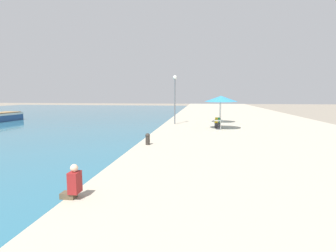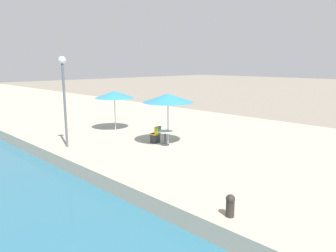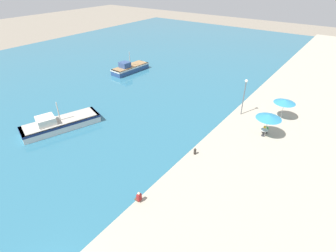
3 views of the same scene
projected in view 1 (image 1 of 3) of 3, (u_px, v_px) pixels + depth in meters
quay_promenade at (235, 118)px, 34.38m from camera, size 16.00×90.00×0.65m
cafe_umbrella_pink at (221, 99)px, 20.80m from camera, size 2.61×2.61×2.69m
cafe_umbrella_white at (220, 100)px, 25.82m from camera, size 2.47×2.47×2.49m
cafe_table at (218, 123)px, 21.10m from camera, size 0.80×0.80×0.74m
cafe_chair_left at (218, 124)px, 21.84m from camera, size 0.40×0.43×0.91m
cafe_chair_right at (217, 124)px, 21.85m from camera, size 0.44×0.47×0.91m
person_at_quay at (73, 183)px, 7.05m from camera, size 0.52×0.36×0.95m
mooring_bollard at (148, 139)px, 14.62m from camera, size 0.26×0.26×0.65m
lamppost at (175, 91)px, 24.46m from camera, size 0.36×0.36×4.56m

